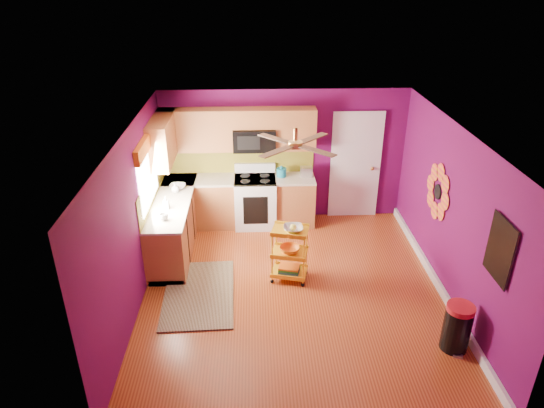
{
  "coord_description": "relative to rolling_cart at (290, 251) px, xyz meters",
  "views": [
    {
      "loc": [
        -0.56,
        -6.0,
        4.46
      ],
      "look_at": [
        -0.31,
        0.4,
        1.29
      ],
      "focal_mm": 32.0,
      "sensor_mm": 36.0,
      "label": 1
    }
  ],
  "objects": [
    {
      "name": "soap_bottle_a",
      "position": [
        -1.95,
        0.68,
        0.54
      ],
      "size": [
        0.09,
        0.09,
        0.21
      ],
      "primitive_type": "imported",
      "color": "#EA3F72",
      "rests_on": "lower_cabinets"
    },
    {
      "name": "lower_cabinets",
      "position": [
        -1.31,
        1.48,
        -0.07
      ],
      "size": [
        2.81,
        2.31,
        0.94
      ],
      "color": "brown",
      "rests_on": "ground"
    },
    {
      "name": "soap_bottle_b",
      "position": [
        -1.89,
        1.29,
        0.52
      ],
      "size": [
        0.14,
        0.14,
        0.18
      ],
      "primitive_type": "imported",
      "color": "white",
      "rests_on": "lower_cabinets"
    },
    {
      "name": "ground",
      "position": [
        0.03,
        -0.34,
        -0.5
      ],
      "size": [
        5.0,
        5.0,
        0.0
      ],
      "primitive_type": "plane",
      "color": "maroon",
      "rests_on": "ground"
    },
    {
      "name": "upper_cabinetry",
      "position": [
        -1.21,
        1.83,
        1.3
      ],
      "size": [
        2.8,
        2.3,
        1.26
      ],
      "color": "brown",
      "rests_on": "ground"
    },
    {
      "name": "counter_cup",
      "position": [
        -1.93,
        0.28,
        0.49
      ],
      "size": [
        0.14,
        0.14,
        0.11
      ],
      "primitive_type": "imported",
      "color": "white",
      "rests_on": "lower_cabinets"
    },
    {
      "name": "ceiling_fan",
      "position": [
        0.03,
        -0.14,
        1.79
      ],
      "size": [
        1.01,
        1.01,
        0.26
      ],
      "color": "#BF8C3F",
      "rests_on": "ground"
    },
    {
      "name": "teal_kettle",
      "position": [
        -0.03,
        1.92,
        0.52
      ],
      "size": [
        0.18,
        0.18,
        0.21
      ],
      "color": "#12728D",
      "rests_on": "lower_cabinets"
    },
    {
      "name": "left_window",
      "position": [
        -2.19,
        0.71,
        1.23
      ],
      "size": [
        0.08,
        1.35,
        1.08
      ],
      "color": "white",
      "rests_on": "ground"
    },
    {
      "name": "toaster",
      "position": [
        0.43,
        1.91,
        0.53
      ],
      "size": [
        0.22,
        0.15,
        0.18
      ],
      "primitive_type": "cube",
      "color": "beige",
      "rests_on": "lower_cabinets"
    },
    {
      "name": "rolling_cart",
      "position": [
        0.0,
        0.0,
        0.0
      ],
      "size": [
        0.62,
        0.51,
        0.98
      ],
      "color": "yellow",
      "rests_on": "ground"
    },
    {
      "name": "counter_dish",
      "position": [
        -1.88,
        1.45,
        0.47
      ],
      "size": [
        0.28,
        0.28,
        0.07
      ],
      "primitive_type": "imported",
      "color": "white",
      "rests_on": "lower_cabinets"
    },
    {
      "name": "right_wall_art",
      "position": [
        2.26,
        -0.68,
        0.94
      ],
      "size": [
        0.04,
        2.74,
        1.04
      ],
      "color": "black",
      "rests_on": "ground"
    },
    {
      "name": "electric_range",
      "position": [
        -0.52,
        1.83,
        -0.02
      ],
      "size": [
        0.76,
        0.66,
        1.13
      ],
      "color": "white",
      "rests_on": "ground"
    },
    {
      "name": "room_envelope",
      "position": [
        0.06,
        -0.34,
        1.13
      ],
      "size": [
        4.54,
        5.04,
        2.52
      ],
      "color": "#5B0A4A",
      "rests_on": "ground"
    },
    {
      "name": "panel_door",
      "position": [
        1.38,
        2.13,
        0.52
      ],
      "size": [
        0.95,
        0.11,
        2.15
      ],
      "color": "white",
      "rests_on": "ground"
    },
    {
      "name": "shag_rug",
      "position": [
        -1.4,
        -0.35,
        -0.49
      ],
      "size": [
        1.09,
        1.72,
        0.02
      ],
      "primitive_type": "cube",
      "rotation": [
        0.0,
        0.0,
        0.03
      ],
      "color": "black",
      "rests_on": "ground"
    },
    {
      "name": "trash_can",
      "position": [
        2.01,
        -1.62,
        -0.17
      ],
      "size": [
        0.45,
        0.45,
        0.67
      ],
      "color": "black",
      "rests_on": "ground"
    }
  ]
}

